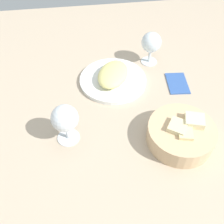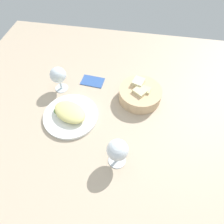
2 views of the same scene
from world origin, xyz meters
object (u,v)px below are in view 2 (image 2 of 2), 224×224
(plate, at_px, (71,116))
(folded_napkin, at_px, (93,81))
(wine_glass_near, at_px, (118,151))
(bread_basket, at_px, (140,94))
(wine_glass_far, at_px, (58,76))

(plate, xyz_separation_m, folded_napkin, (0.04, 0.23, -0.00))
(wine_glass_near, bearing_deg, bread_basket, 80.49)
(bread_basket, xyz_separation_m, wine_glass_far, (-0.38, -0.00, 0.05))
(wine_glass_far, bearing_deg, bread_basket, 0.40)
(wine_glass_near, bearing_deg, plate, 144.83)
(folded_napkin, bearing_deg, wine_glass_far, 32.29)
(wine_glass_near, relative_size, folded_napkin, 1.17)
(bread_basket, height_order, wine_glass_far, wine_glass_far)
(plate, xyz_separation_m, bread_basket, (0.28, 0.16, 0.02))
(bread_basket, distance_m, wine_glass_near, 0.33)
(plate, distance_m, bread_basket, 0.33)
(plate, relative_size, wine_glass_near, 1.85)
(wine_glass_near, height_order, wine_glass_far, wine_glass_near)
(plate, relative_size, folded_napkin, 2.16)
(bread_basket, relative_size, wine_glass_far, 1.54)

